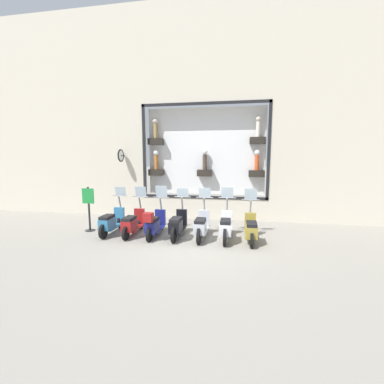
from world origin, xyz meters
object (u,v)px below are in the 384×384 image
scooter_white_1 (226,227)px  scooter_red_5 (133,223)px  scooter_black_3 (178,225)px  scooter_navy_4 (154,224)px  scooter_olive_0 (251,229)px  scooter_teal_6 (111,222)px  shop_sign_post (89,207)px  scooter_silver_2 (201,226)px

scooter_white_1 → scooter_red_5: scooter_white_1 is taller
scooter_black_3 → scooter_red_5: bearing=90.2°
scooter_white_1 → scooter_navy_4: size_ratio=1.01×
scooter_black_3 → scooter_red_5: (-0.00, 1.60, -0.02)m
scooter_olive_0 → scooter_white_1: scooter_white_1 is taller
scooter_teal_6 → scooter_red_5: bearing=-90.1°
shop_sign_post → scooter_white_1: bearing=-92.4°
shop_sign_post → scooter_olive_0: bearing=-92.1°
scooter_olive_0 → scooter_white_1: size_ratio=0.99×
scooter_navy_4 → shop_sign_post: (0.28, 2.57, 0.41)m
scooter_white_1 → scooter_olive_0: bearing=-90.6°
scooter_white_1 → scooter_navy_4: 2.40m
scooter_white_1 → scooter_teal_6: scooter_white_1 is taller
scooter_teal_6 → scooter_olive_0: bearing=-90.0°
scooter_white_1 → shop_sign_post: bearing=87.6°
scooter_black_3 → scooter_teal_6: (-0.00, 2.40, -0.01)m
scooter_black_3 → shop_sign_post: size_ratio=1.11×
scooter_black_3 → scooter_olive_0: bearing=-90.1°
scooter_navy_4 → scooter_white_1: bearing=-88.2°
scooter_olive_0 → scooter_teal_6: scooter_olive_0 is taller
scooter_white_1 → scooter_silver_2: (-0.00, 0.80, -0.01)m
scooter_olive_0 → scooter_white_1: bearing=89.4°
scooter_black_3 → scooter_white_1: bearing=-89.9°
scooter_teal_6 → shop_sign_post: bearing=77.7°
scooter_olive_0 → scooter_navy_4: size_ratio=1.00×
scooter_olive_0 → scooter_navy_4: 3.21m
scooter_black_3 → scooter_navy_4: scooter_navy_4 is taller
scooter_red_5 → scooter_teal_6: 0.80m
scooter_white_1 → scooter_navy_4: (-0.07, 2.40, 0.01)m
scooter_navy_4 → scooter_black_3: bearing=-85.1°
scooter_red_5 → scooter_teal_6: (0.00, 0.80, 0.01)m
scooter_olive_0 → scooter_red_5: 4.01m
scooter_navy_4 → scooter_teal_6: (0.07, 1.60, -0.03)m
shop_sign_post → scooter_navy_4: bearing=-96.2°
scooter_white_1 → shop_sign_post: scooter_white_1 is taller
scooter_olive_0 → scooter_black_3: scooter_olive_0 is taller
scooter_silver_2 → shop_sign_post: 4.20m
scooter_white_1 → scooter_black_3: size_ratio=1.00×
scooter_white_1 → scooter_black_3: (-0.00, 1.60, -0.01)m
scooter_navy_4 → scooter_silver_2: bearing=-87.5°
scooter_silver_2 → scooter_black_3: scooter_silver_2 is taller
scooter_navy_4 → shop_sign_post: 2.62m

